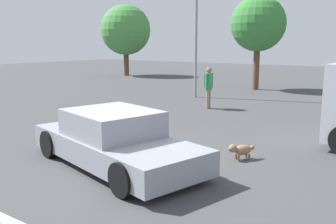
{
  "coord_description": "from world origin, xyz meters",
  "views": [
    {
      "loc": [
        5.47,
        -6.01,
        2.66
      ],
      "look_at": [
        -0.04,
        1.82,
        0.9
      ],
      "focal_mm": 40.17,
      "sensor_mm": 36.0,
      "label": 1
    }
  ],
  "objects_px": {
    "sedan_foreground": "(114,140)",
    "light_post_near": "(196,1)",
    "dog": "(241,150)",
    "pedestrian": "(209,84)"
  },
  "relations": [
    {
      "from": "sedan_foreground",
      "to": "dog",
      "type": "xyz_separation_m",
      "value": [
        2.1,
        1.98,
        -0.33
      ]
    },
    {
      "from": "sedan_foreground",
      "to": "light_post_near",
      "type": "relative_size",
      "value": 0.69
    },
    {
      "from": "pedestrian",
      "to": "light_post_near",
      "type": "xyz_separation_m",
      "value": [
        -2.17,
        2.56,
        3.63
      ]
    },
    {
      "from": "sedan_foreground",
      "to": "dog",
      "type": "height_order",
      "value": "sedan_foreground"
    },
    {
      "from": "pedestrian",
      "to": "light_post_near",
      "type": "distance_m",
      "value": 4.94
    },
    {
      "from": "pedestrian",
      "to": "light_post_near",
      "type": "relative_size",
      "value": 0.25
    },
    {
      "from": "dog",
      "to": "pedestrian",
      "type": "relative_size",
      "value": 0.34
    },
    {
      "from": "sedan_foreground",
      "to": "pedestrian",
      "type": "bearing_deg",
      "value": 118.37
    },
    {
      "from": "dog",
      "to": "pedestrian",
      "type": "height_order",
      "value": "pedestrian"
    },
    {
      "from": "sedan_foreground",
      "to": "dog",
      "type": "bearing_deg",
      "value": 57.63
    }
  ]
}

